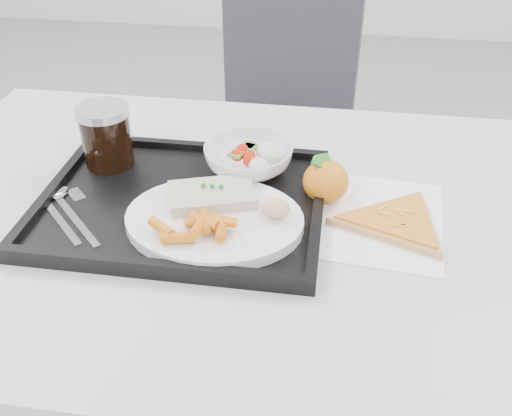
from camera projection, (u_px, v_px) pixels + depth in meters
The scene contains 14 objects.
table at pixel (243, 242), 0.96m from camera, with size 1.20×0.80×0.75m.
chair at pixel (284, 109), 1.71m from camera, with size 0.49×0.49×0.93m.
tray at pixel (183, 203), 0.92m from camera, with size 0.45×0.35×0.03m.
dinner_plate at pixel (214, 220), 0.86m from camera, with size 0.27×0.27×0.02m.
fish_fillet at pixel (212, 195), 0.88m from camera, with size 0.15×0.12×0.03m.
bread_roll at pixel (276, 208), 0.84m from camera, with size 0.05×0.04×0.03m.
salad_bowl at pixel (248, 159), 0.98m from camera, with size 0.15×0.15×0.05m.
cola_glass at pixel (106, 135), 0.98m from camera, with size 0.09×0.09×0.11m.
cutlery at pixel (66, 209), 0.89m from camera, with size 0.14×0.15×0.01m.
napkin at pixel (361, 217), 0.90m from camera, with size 0.27×0.26×0.00m.
tangerine at pixel (326, 181), 0.93m from camera, with size 0.08×0.08×0.07m.
pizza_slice at pixel (396, 222), 0.88m from camera, with size 0.24×0.24×0.02m.
carrot_pile at pixel (199, 225), 0.81m from camera, with size 0.13×0.08×0.02m.
salad_contents at pixel (261, 155), 0.97m from camera, with size 0.09×0.09×0.03m.
Camera 1 is at (0.13, -0.44, 1.28)m, focal length 40.00 mm.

